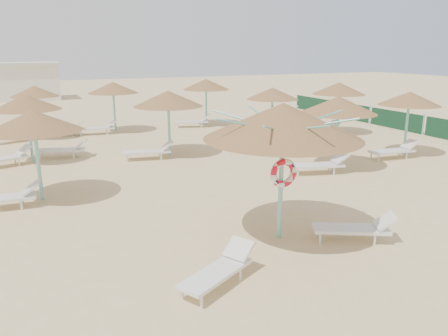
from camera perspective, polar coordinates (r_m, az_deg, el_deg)
name	(u,v)px	position (r m, az deg, el deg)	size (l,w,h in m)	color
ground	(271,239)	(10.61, 6.22, -9.15)	(120.00, 120.00, 0.00)	#DABF85
main_palapa	(283,121)	(9.89, 7.71, 6.05)	(3.60, 3.60, 3.23)	#6FC2BB
lounger_main_a	(220,269)	(8.54, -0.55, -13.08)	(1.84, 1.35, 0.66)	silver
lounger_main_b	(356,228)	(10.77, 16.91, -7.48)	(1.92, 1.39, 0.68)	silver
palapa_field	(202,97)	(19.67, -2.94, 9.25)	(18.47, 13.89, 2.72)	#6FC2BB
service_hut	(10,81)	(43.36, -26.21, 10.12)	(8.40, 4.40, 3.25)	silver
windbreak_fence	(396,120)	(26.62, 21.58, 5.84)	(0.08, 19.84, 1.10)	#18482A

